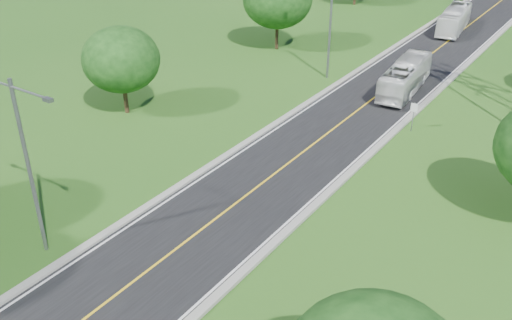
{
  "coord_description": "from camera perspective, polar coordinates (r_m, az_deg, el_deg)",
  "views": [
    {
      "loc": [
        17.93,
        -2.48,
        19.42
      ],
      "look_at": [
        0.9,
        22.55,
        3.0
      ],
      "focal_mm": 40.0,
      "sensor_mm": 36.0,
      "label": 1
    }
  ],
  "objects": [
    {
      "name": "ground",
      "position": [
        67.84,
        17.75,
        10.5
      ],
      "size": [
        260.0,
        260.0,
        0.0
      ],
      "primitive_type": "plane",
      "color": "#235217",
      "rests_on": "ground"
    },
    {
      "name": "road",
      "position": [
        73.39,
        19.25,
        11.59
      ],
      "size": [
        8.0,
        150.0,
        0.06
      ],
      "primitive_type": "cube",
      "color": "black",
      "rests_on": "ground"
    },
    {
      "name": "curb_left",
      "position": [
        74.52,
        16.1,
        12.37
      ],
      "size": [
        0.5,
        150.0,
        0.22
      ],
      "primitive_type": "cube",
      "color": "gray",
      "rests_on": "ground"
    },
    {
      "name": "curb_right",
      "position": [
        72.45,
        22.49,
        10.88
      ],
      "size": [
        0.5,
        150.0,
        0.22
      ],
      "primitive_type": "cube",
      "color": "gray",
      "rests_on": "ground"
    },
    {
      "name": "speed_limit_sign",
      "position": [
        46.01,
        15.48,
        4.61
      ],
      "size": [
        0.55,
        0.09,
        2.4
      ],
      "color": "slate",
      "rests_on": "ground"
    },
    {
      "name": "streetlight_near_left",
      "position": [
        31.05,
        -22.02,
        0.52
      ],
      "size": [
        5.9,
        0.25,
        10.0
      ],
      "color": "slate",
      "rests_on": "ground"
    },
    {
      "name": "streetlight_mid_left",
      "position": [
        54.85,
        7.48,
        14.02
      ],
      "size": [
        5.9,
        0.25,
        10.0
      ],
      "color": "slate",
      "rests_on": "ground"
    },
    {
      "name": "tree_lb",
      "position": [
        47.94,
        -13.34,
        9.76
      ],
      "size": [
        6.3,
        6.3,
        7.33
      ],
      "color": "black",
      "rests_on": "ground"
    },
    {
      "name": "bus_outbound",
      "position": [
        53.89,
        14.71,
        8.06
      ],
      "size": [
        3.35,
        10.26,
        2.81
      ],
      "primitive_type": "imported",
      "rotation": [
        0.0,
        0.0,
        3.24
      ],
      "color": "silver",
      "rests_on": "road"
    },
    {
      "name": "bus_inbound",
      "position": [
        75.21,
        19.21,
        13.15
      ],
      "size": [
        3.67,
        10.46,
        2.85
      ],
      "primitive_type": "imported",
      "rotation": [
        0.0,
        0.0,
        0.13
      ],
      "color": "white",
      "rests_on": "road"
    }
  ]
}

